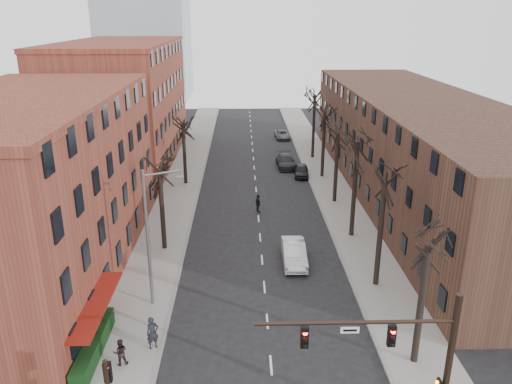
{
  "coord_description": "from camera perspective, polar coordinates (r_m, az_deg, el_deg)",
  "views": [
    {
      "loc": [
        -1.4,
        -17.68,
        17.48
      ],
      "look_at": [
        -0.34,
        20.03,
        4.0
      ],
      "focal_mm": 35.0,
      "sensor_mm": 36.0,
      "label": 1
    }
  ],
  "objects": [
    {
      "name": "pedestrian_crossing",
      "position": [
        46.35,
        0.24,
        -1.32
      ],
      "size": [
        0.75,
        1.12,
        1.76
      ],
      "primitive_type": "imported",
      "rotation": [
        0.0,
        0.0,
        1.91
      ],
      "color": "black",
      "rests_on": "ground"
    },
    {
      "name": "silver_sedan",
      "position": [
        37.34,
        4.36,
        -6.95
      ],
      "size": [
        1.7,
        4.77,
        1.57
      ],
      "primitive_type": "imported",
      "rotation": [
        0.0,
        0.0,
        -0.01
      ],
      "color": "silver",
      "rests_on": "ground"
    },
    {
      "name": "building_right",
      "position": [
        52.26,
        17.96,
        4.88
      ],
      "size": [
        12.0,
        50.0,
        10.0
      ],
      "primitive_type": "cube",
      "color": "#493022",
      "rests_on": "ground"
    },
    {
      "name": "signal_mast_arm",
      "position": [
        22.28,
        17.48,
        -17.35
      ],
      "size": [
        8.14,
        0.3,
        7.2
      ],
      "color": "black",
      "rests_on": "ground"
    },
    {
      "name": "tree_right_d",
      "position": [
        49.73,
        8.93,
        -1.16
      ],
      "size": [
        5.2,
        5.2,
        10.0
      ],
      "primitive_type": null,
      "color": "black",
      "rests_on": "ground"
    },
    {
      "name": "awning_left",
      "position": [
        30.5,
        -17.21,
        -16.32
      ],
      "size": [
        1.2,
        7.0,
        0.15
      ],
      "primitive_type": "cube",
      "color": "maroon",
      "rests_on": "ground"
    },
    {
      "name": "tree_right_b",
      "position": [
        35.6,
        13.48,
        -10.34
      ],
      "size": [
        5.2,
        5.2,
        10.8
      ],
      "primitive_type": null,
      "color": "black",
      "rests_on": "ground"
    },
    {
      "name": "pedestrian_a",
      "position": [
        28.8,
        -11.74,
        -15.5
      ],
      "size": [
        0.82,
        0.72,
        1.88
      ],
      "primitive_type": "imported",
      "rotation": [
        0.0,
        0.0,
        0.49
      ],
      "color": "black",
      "rests_on": "sidewalk_left"
    },
    {
      "name": "tree_right_a",
      "position": [
        29.26,
        17.55,
        -18.08
      ],
      "size": [
        5.2,
        5.2,
        10.0
      ],
      "primitive_type": null,
      "color": "black",
      "rests_on": "ground"
    },
    {
      "name": "tree_left_b",
      "position": [
        54.9,
        -8.01,
        0.9
      ],
      "size": [
        5.2,
        5.2,
        9.5
      ],
      "primitive_type": null,
      "color": "black",
      "rests_on": "ground"
    },
    {
      "name": "hedge",
      "position": [
        29.38,
        -18.05,
        -16.41
      ],
      "size": [
        0.8,
        6.0,
        1.0
      ],
      "primitive_type": "cube",
      "color": "black",
      "rests_on": "sidewalk_left"
    },
    {
      "name": "streetlight",
      "position": [
        30.87,
        -12.01,
        -4.61
      ],
      "size": [
        2.45,
        0.22,
        9.03
      ],
      "color": "slate",
      "rests_on": "ground"
    },
    {
      "name": "tree_right_e",
      "position": [
        57.16,
        7.53,
        1.69
      ],
      "size": [
        5.2,
        5.2,
        10.8
      ],
      "primitive_type": null,
      "color": "black",
      "rests_on": "ground"
    },
    {
      "name": "building_left_far",
      "position": [
        64.24,
        -14.94,
        9.62
      ],
      "size": [
        12.0,
        28.0,
        14.0
      ],
      "primitive_type": "cube",
      "color": "brown",
      "rests_on": "ground"
    },
    {
      "name": "parked_car_near",
      "position": [
        57.07,
        5.21,
        2.45
      ],
      "size": [
        1.93,
        4.05,
        1.34
      ],
      "primitive_type": "imported",
      "rotation": [
        0.0,
        0.0,
        -0.09
      ],
      "color": "black",
      "rests_on": "ground"
    },
    {
      "name": "pedestrian_b",
      "position": [
        28.14,
        -15.25,
        -17.24
      ],
      "size": [
        0.85,
        0.73,
        1.5
      ],
      "primitive_type": "imported",
      "rotation": [
        0.0,
        0.0,
        3.39
      ],
      "color": "black",
      "rests_on": "sidewalk_left"
    },
    {
      "name": "parked_car_far",
      "position": [
        74.7,
        3.01,
        6.58
      ],
      "size": [
        2.25,
        4.44,
        1.2
      ],
      "primitive_type": "imported",
      "rotation": [
        0.0,
        0.0,
        0.06
      ],
      "color": "#5B5E63",
      "rests_on": "ground"
    },
    {
      "name": "parked_car_mid",
      "position": [
        60.38,
        3.4,
        3.53
      ],
      "size": [
        2.3,
        5.15,
        1.47
      ],
      "primitive_type": "imported",
      "rotation": [
        0.0,
        0.0,
        0.05
      ],
      "color": "black",
      "rests_on": "ground"
    },
    {
      "name": "sidewalk_left",
      "position": [
        55.87,
        -8.31,
        1.3
      ],
      "size": [
        4.0,
        90.0,
        0.15
      ],
      "primitive_type": "cube",
      "color": "gray",
      "rests_on": "ground"
    },
    {
      "name": "building_left_near",
      "position": [
        37.58,
        -24.37,
        0.07
      ],
      "size": [
        12.0,
        26.0,
        12.0
      ],
      "primitive_type": "cube",
      "color": "brown",
      "rests_on": "ground"
    },
    {
      "name": "tree_left_a",
      "position": [
        40.21,
        -10.38,
        -6.45
      ],
      "size": [
        5.2,
        5.2,
        9.5
      ],
      "primitive_type": null,
      "color": "black",
      "rests_on": "ground"
    },
    {
      "name": "tree_right_f",
      "position": [
        64.73,
        6.46,
        3.87
      ],
      "size": [
        5.2,
        5.2,
        11.6
      ],
      "primitive_type": null,
      "color": "black",
      "rests_on": "ground"
    },
    {
      "name": "sidewalk_right",
      "position": [
        56.27,
        8.09,
        1.45
      ],
      "size": [
        4.0,
        90.0,
        0.15
      ],
      "primitive_type": "cube",
      "color": "gray",
      "rests_on": "ground"
    },
    {
      "name": "tree_right_c",
      "position": [
        42.5,
        10.81,
        -5.0
      ],
      "size": [
        5.2,
        5.2,
        11.6
      ],
      "primitive_type": null,
      "color": "black",
      "rests_on": "ground"
    }
  ]
}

